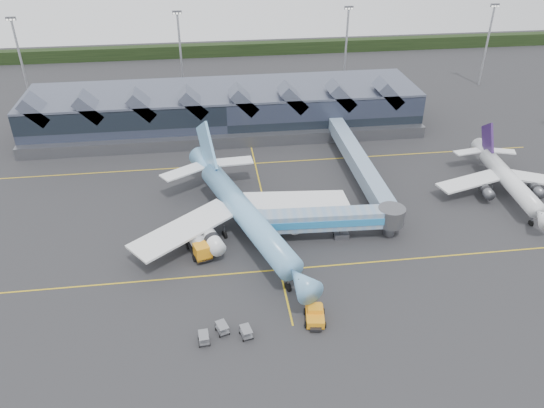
{
  "coord_description": "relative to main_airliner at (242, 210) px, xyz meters",
  "views": [
    {
      "loc": [
        -9.58,
        -70.79,
        50.22
      ],
      "look_at": [
        0.28,
        3.08,
        5.0
      ],
      "focal_mm": 35.0,
      "sensor_mm": 36.0,
      "label": 1
    }
  ],
  "objects": [
    {
      "name": "light_masts",
      "position": [
        25.66,
        59.78,
        8.27
      ],
      "size": [
        132.4,
        42.56,
        22.45
      ],
      "color": "#96989E",
      "rests_on": "ground"
    },
    {
      "name": "baggage_carts",
      "position": [
        -4.46,
        -23.82,
        -3.44
      ],
      "size": [
        6.96,
        3.63,
        1.38
      ],
      "rotation": [
        0.0,
        0.0,
        0.22
      ],
      "color": "gray",
      "rests_on": "ground"
    },
    {
      "name": "ground",
      "position": [
        4.66,
        -3.02,
        -4.22
      ],
      "size": [
        260.0,
        260.0,
        0.0
      ],
      "primitive_type": "plane",
      "color": "#272729",
      "rests_on": "ground"
    },
    {
      "name": "main_airliner",
      "position": [
        0.0,
        0.0,
        0.0
      ],
      "size": [
        36.95,
        43.53,
        14.35
      ],
      "rotation": [
        0.0,
        0.0,
        0.32
      ],
      "color": "#74B8EC",
      "rests_on": "ground"
    },
    {
      "name": "regional_jet",
      "position": [
        50.0,
        6.42,
        -1.0
      ],
      "size": [
        27.06,
        29.58,
        10.15
      ],
      "rotation": [
        0.0,
        0.0,
        -0.08
      ],
      "color": "white",
      "rests_on": "ground"
    },
    {
      "name": "taxi_stripes",
      "position": [
        4.66,
        6.98,
        -4.21
      ],
      "size": [
        120.0,
        60.0,
        0.01
      ],
      "color": "gold",
      "rests_on": "ground"
    },
    {
      "name": "terminal",
      "position": [
        -0.41,
        44.33,
        0.66
      ],
      "size": [
        90.0,
        22.25,
        12.52
      ],
      "color": "black",
      "rests_on": "ground"
    },
    {
      "name": "jet_bridge",
      "position": [
        14.76,
        -3.61,
        -0.75
      ],
      "size": [
        25.95,
        4.91,
        5.24
      ],
      "rotation": [
        0.0,
        0.0,
        -0.04
      ],
      "color": "#6F92BA",
      "rests_on": "ground"
    },
    {
      "name": "tree_line_far",
      "position": [
        4.66,
        106.98,
        -2.22
      ],
      "size": [
        260.0,
        4.0,
        4.0
      ],
      "primitive_type": "cube",
      "color": "black",
      "rests_on": "ground"
    },
    {
      "name": "fuel_truck",
      "position": [
        -7.92,
        -3.57,
        -2.34
      ],
      "size": [
        5.1,
        9.98,
        3.35
      ],
      "rotation": [
        0.0,
        0.0,
        0.3
      ],
      "color": "black",
      "rests_on": "ground"
    },
    {
      "name": "pushback_tug",
      "position": [
        7.72,
        -22.33,
        -3.35
      ],
      "size": [
        3.22,
        4.61,
        1.93
      ],
      "rotation": [
        0.0,
        0.0,
        -0.13
      ],
      "color": "orange",
      "rests_on": "ground"
    }
  ]
}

